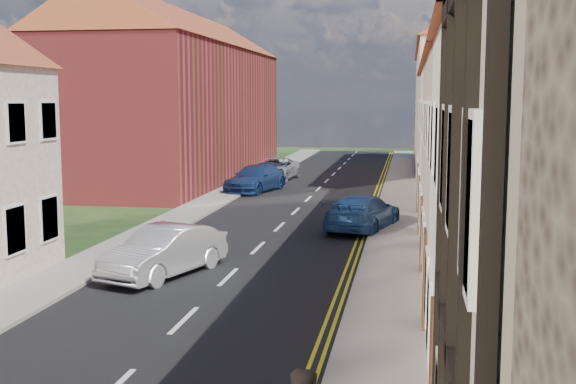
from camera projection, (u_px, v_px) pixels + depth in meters
name	position (u px, v px, depth m)	size (l,w,h in m)	color
road	(258.00, 248.00, 23.95)	(7.00, 90.00, 0.02)	black
pavement_left	(132.00, 242.00, 24.67)	(1.80, 90.00, 0.12)	gray
pavement_right	(392.00, 251.00, 23.21)	(1.80, 90.00, 0.12)	gray
cottage_r_pink	(565.00, 115.00, 20.76)	(8.30, 6.00, 9.00)	beige
cottage_r_white_far	(534.00, 111.00, 26.04)	(8.30, 5.20, 9.00)	white
cottage_r_cream_far	(513.00, 109.00, 31.32)	(8.30, 6.00, 9.00)	beige
block_right_far	(480.00, 93.00, 46.18)	(8.30, 24.20, 10.50)	beige
block_left_far	(177.00, 93.00, 44.36)	(8.30, 24.20, 10.50)	maroon
car_mid	(165.00, 251.00, 20.15)	(1.48, 4.24, 1.40)	silver
car_far	(256.00, 179.00, 38.56)	(1.96, 4.81, 1.40)	navy
car_distant	(275.00, 169.00, 43.95)	(2.27, 4.92, 1.37)	#B4B6BC
car_far_b	(363.00, 212.00, 27.24)	(1.89, 4.66, 1.35)	navy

